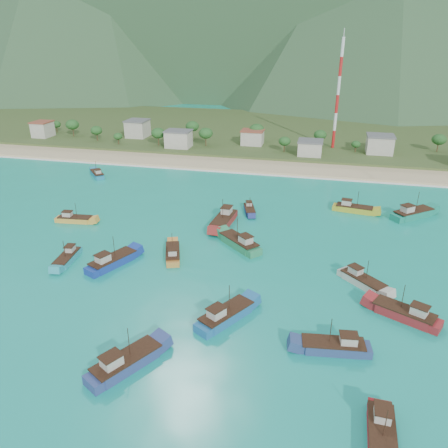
% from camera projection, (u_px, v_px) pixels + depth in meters
% --- Properties ---
extents(ground, '(600.00, 600.00, 0.00)m').
position_uv_depth(ground, '(189.00, 270.00, 89.81)').
color(ground, '#0B8071').
rests_on(ground, ground).
extents(beach, '(400.00, 18.00, 1.20)m').
position_uv_depth(beach, '(253.00, 166.00, 160.28)').
color(beach, beige).
rests_on(beach, ground).
extents(land, '(400.00, 110.00, 2.40)m').
position_uv_depth(land, '(274.00, 132.00, 214.68)').
color(land, '#385123').
rests_on(land, ground).
extents(surf_line, '(400.00, 2.50, 0.08)m').
position_uv_depth(surf_line, '(249.00, 173.00, 151.80)').
color(surf_line, white).
rests_on(surf_line, ground).
extents(village, '(212.94, 26.88, 7.09)m').
position_uv_depth(village, '(266.00, 141.00, 177.18)').
color(village, beige).
rests_on(village, ground).
extents(vegetation, '(275.74, 26.13, 9.26)m').
position_uv_depth(vegetation, '(258.00, 137.00, 180.51)').
color(vegetation, '#235623').
rests_on(vegetation, ground).
extents(radio_tower, '(1.20, 1.20, 41.97)m').
position_uv_depth(radio_tower, '(338.00, 95.00, 171.21)').
color(radio_tower, red).
rests_on(radio_tower, ground).
extents(boat_2, '(11.31, 10.69, 7.11)m').
position_uv_depth(boat_2, '(240.00, 243.00, 99.20)').
color(boat_2, '#268355').
rests_on(boat_2, ground).
extents(boat_5, '(9.75, 3.74, 5.63)m').
position_uv_depth(boat_5, '(75.00, 220.00, 112.51)').
color(boat_5, gold).
rests_on(boat_5, ground).
extents(boat_7, '(11.57, 8.07, 6.67)m').
position_uv_depth(boat_7, '(405.00, 314.00, 74.22)').
color(boat_7, maroon).
rests_on(boat_7, ground).
extents(boat_8, '(8.35, 8.99, 5.60)m').
position_uv_depth(boat_8, '(97.00, 174.00, 148.65)').
color(boat_8, teal).
rests_on(boat_8, ground).
extents(boat_9, '(8.95, 11.75, 6.88)m').
position_uv_depth(boat_9, '(225.00, 316.00, 73.75)').
color(boat_9, '#1D609A').
rests_on(boat_9, ground).
extents(boat_12, '(12.11, 10.86, 7.45)m').
position_uv_depth(boat_12, '(413.00, 214.00, 115.08)').
color(boat_12, '#128067').
rests_on(boat_12, ground).
extents(boat_13, '(11.10, 4.79, 6.35)m').
position_uv_depth(boat_13, '(353.00, 209.00, 118.96)').
color(boat_13, gold).
rests_on(boat_13, ground).
extents(boat_14, '(5.95, 10.11, 5.74)m').
position_uv_depth(boat_14, '(173.00, 254.00, 94.85)').
color(boat_14, '#C68134').
rests_on(boat_14, ground).
extents(boat_15, '(4.72, 12.96, 7.51)m').
position_uv_depth(boat_15, '(224.00, 220.00, 111.09)').
color(boat_15, maroon).
rests_on(boat_15, ground).
extents(boat_16, '(10.97, 4.45, 6.30)m').
position_uv_depth(boat_16, '(334.00, 347.00, 66.59)').
color(boat_16, navy).
rests_on(boat_16, ground).
extents(boat_18, '(3.45, 10.46, 6.12)m').
position_uv_depth(boat_18, '(381.00, 436.00, 51.91)').
color(boat_18, '#A7171D').
rests_on(boat_18, ground).
extents(boat_19, '(8.90, 11.93, 6.95)m').
position_uv_depth(boat_19, '(126.00, 363.00, 63.14)').
color(boat_19, navy).
rests_on(boat_19, ground).
extents(boat_20, '(3.83, 9.58, 5.51)m').
position_uv_depth(boat_20, '(67.00, 258.00, 93.17)').
color(boat_20, teal).
rests_on(boat_20, ground).
extents(boat_22, '(9.49, 9.26, 6.05)m').
position_uv_depth(boat_22, '(362.00, 281.00, 84.34)').
color(boat_22, beige).
rests_on(boat_22, ground).
extents(boat_23, '(4.68, 8.54, 4.84)m').
position_uv_depth(boat_23, '(249.00, 210.00, 118.98)').
color(boat_23, navy).
rests_on(boat_23, ground).
extents(boat_26, '(7.90, 11.97, 6.85)m').
position_uv_depth(boat_26, '(112.00, 262.00, 91.23)').
color(boat_26, '#173695').
rests_on(boat_26, ground).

